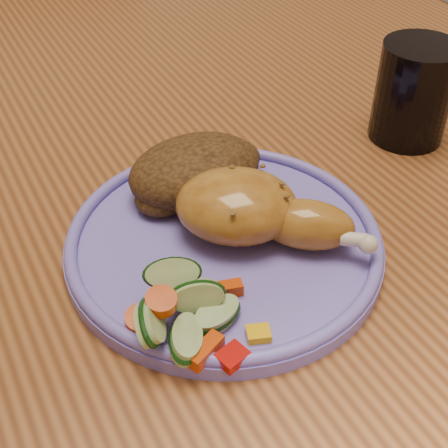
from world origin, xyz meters
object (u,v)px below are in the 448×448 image
Objects in this scene: dining_table at (212,208)px; chair_far at (63,96)px; plate at (224,245)px; drinking_glass at (414,93)px.

chair_far is at bearing 90.00° from dining_table.
chair_far is at bearing 85.40° from plate.
chair_far is 9.70× the size of drinking_glass.
drinking_glass reaches higher than dining_table.
plate is (-0.06, -0.77, 0.26)m from chair_far.
chair_far is 0.79m from drinking_glass.
dining_table is 14.93× the size of drinking_glass.
drinking_glass is at bearing -24.92° from dining_table.
plate reaches higher than dining_table.
dining_table is at bearing -90.00° from chair_far.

